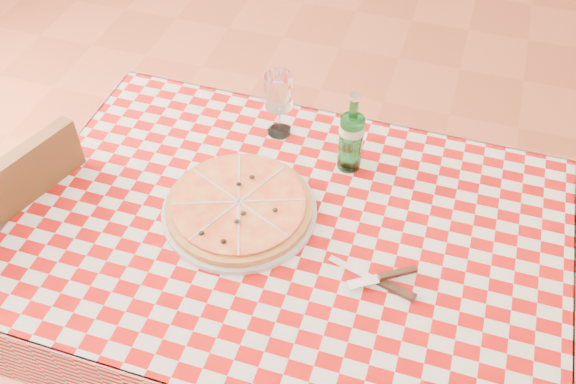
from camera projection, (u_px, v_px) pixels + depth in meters
name	position (u px, v px, depth m)	size (l,w,h in m)	color
dining_table	(288.00, 254.00, 1.59)	(1.20, 0.80, 0.75)	brown
tablecloth	(288.00, 230.00, 1.52)	(1.30, 0.90, 0.01)	#9C0C09
chair_far	(22.00, 249.00, 1.78)	(0.51, 0.51, 0.90)	brown
pizza_plate	(239.00, 206.00, 1.53)	(0.38, 0.38, 0.05)	#D68D47
water_bottle	(352.00, 132.00, 1.58)	(0.06, 0.06, 0.23)	#1A6829
wine_glass	(279.00, 105.00, 1.69)	(0.07, 0.07, 0.19)	white
cutlery	(378.00, 279.00, 1.40)	(0.23, 0.19, 0.02)	silver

